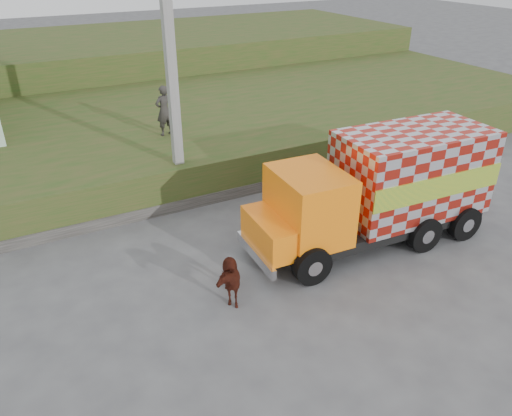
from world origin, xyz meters
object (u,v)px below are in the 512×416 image
utility_pole (173,87)px  cow (226,277)px  cargo_truck (383,188)px  pedestrian (164,111)px

utility_pole → cow: 6.60m
utility_pole → cargo_truck: 7.18m
utility_pole → cargo_truck: bearing=-48.8°
cow → pedestrian: size_ratio=0.78×
pedestrian → cow: bearing=69.4°
utility_pole → cargo_truck: (4.46, -5.10, -2.37)m
utility_pole → cow: (-0.86, -5.57, -3.45)m
cow → utility_pole: bearing=97.3°
cargo_truck → pedestrian: pedestrian is taller
cow → pedestrian: (1.41, 8.42, 1.83)m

